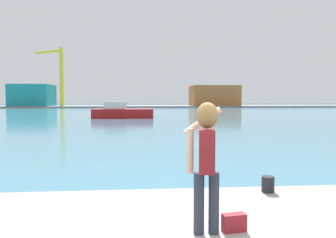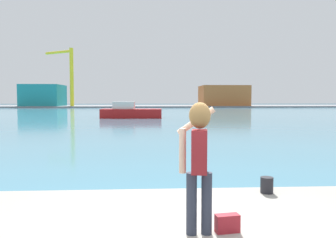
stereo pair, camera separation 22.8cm
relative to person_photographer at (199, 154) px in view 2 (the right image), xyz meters
The scene contains 10 objects.
ground_plane 50.26m from the person_photographer, 90.21° to the left, with size 220.00×220.00×0.00m, color #334751.
harbor_water 52.26m from the person_photographer, 90.20° to the left, with size 140.00×100.00×0.02m, color teal.
far_shore_dock 92.25m from the person_photographer, 90.11° to the left, with size 140.00×20.00×0.39m, color gray.
person_photographer is the anchor object (origin of this frame).
handbag 1.03m from the person_photographer, ahead, with size 0.32×0.14×0.24m, color maroon.
harbor_bollard 2.59m from the person_photographer, 49.24° to the left, with size 0.24×0.24×0.30m, color black.
boat_moored 36.39m from the person_photographer, 94.67° to the left, with size 7.37×2.87×1.97m.
warehouse_left 94.31m from the person_photographer, 108.41° to the left, with size 10.16×10.76×5.78m, color teal.
warehouse_right 91.65m from the person_photographer, 77.15° to the left, with size 12.95×10.45×5.63m, color #B26633.
port_crane 89.13m from the person_photographer, 104.36° to the left, with size 8.66×5.94×15.29m.
Camera 2 is at (-0.46, -4.51, 2.32)m, focal length 35.62 mm.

